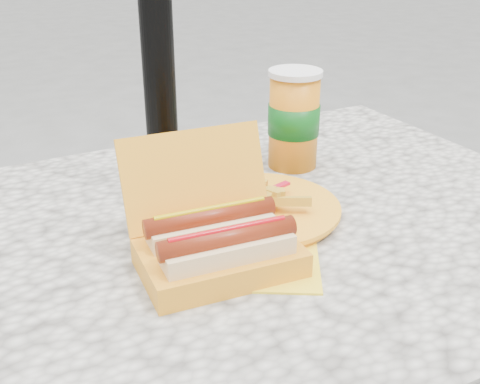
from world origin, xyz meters
name	(u,v)px	position (x,y,z in m)	size (l,w,h in m)	color
picnic_table	(209,295)	(0.00, 0.00, 0.64)	(1.20, 0.80, 0.75)	beige
hotdog_box	(217,243)	(-0.03, -0.09, 0.79)	(0.22, 0.20, 0.16)	orange
fries_plate	(257,210)	(0.09, 0.01, 0.76)	(0.33, 0.35, 0.05)	yellow
soda_cup	(294,119)	(0.25, 0.16, 0.84)	(0.09, 0.09, 0.18)	orange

